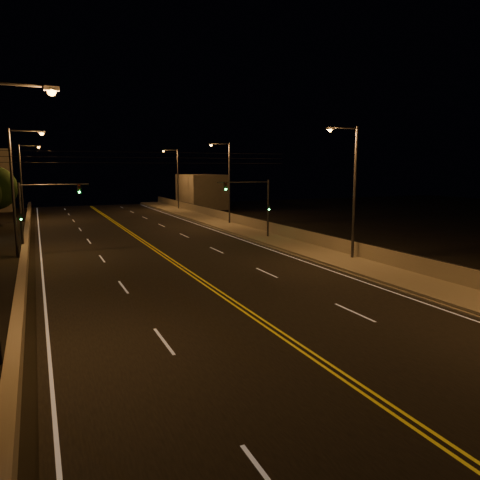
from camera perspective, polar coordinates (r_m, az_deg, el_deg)
name	(u,v)px	position (r m, az deg, el deg)	size (l,w,h in m)	color
road	(197,278)	(28.66, -5.29, -4.61)	(18.00, 120.00, 0.02)	black
sidewalk	(344,261)	(33.53, 12.52, -2.57)	(3.60, 120.00, 0.30)	gray
curb	(321,265)	(32.49, 9.85, -2.98)	(0.14, 120.00, 0.15)	gray
parapet_wall	(363,251)	(34.40, 14.78, -1.26)	(0.30, 120.00, 1.00)	gray
jersey_barrier	(22,287)	(27.22, -25.07, -5.17)	(0.45, 120.00, 0.92)	gray
distant_building_right	(202,191)	(77.85, -4.71, 5.93)	(6.00, 10.00, 5.52)	gray
parapet_rail	(363,243)	(34.31, 14.82, -0.39)	(0.06, 0.06, 120.00)	black
lane_markings	(197,278)	(28.59, -5.24, -4.62)	(17.32, 116.00, 0.00)	silver
streetlight_1	(352,185)	(33.65, 13.46, 6.52)	(2.55, 0.28, 9.45)	#2D2D33
streetlight_2	(227,178)	(53.92, -1.58, 7.54)	(2.55, 0.28, 9.45)	#2D2D33
streetlight_3	(176,175)	(73.92, -7.79, 7.81)	(2.55, 0.28, 9.45)	#2D2D33
streetlight_5	(16,184)	(38.14, -25.59, 6.15)	(2.55, 0.28, 9.45)	#2D2D33
streetlight_6	(23,178)	(63.42, -24.90, 6.92)	(2.55, 0.28, 9.45)	#2D2D33
traffic_signal_right	(258,202)	(42.96, 2.18, 4.70)	(5.11, 0.31, 5.55)	#2D2D33
traffic_signal_left	(36,209)	(38.71, -23.63, 3.51)	(5.11, 0.31, 5.55)	#2D2D33
overhead_wires	(156,158)	(37.03, -10.16, 9.85)	(22.00, 0.03, 0.83)	black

